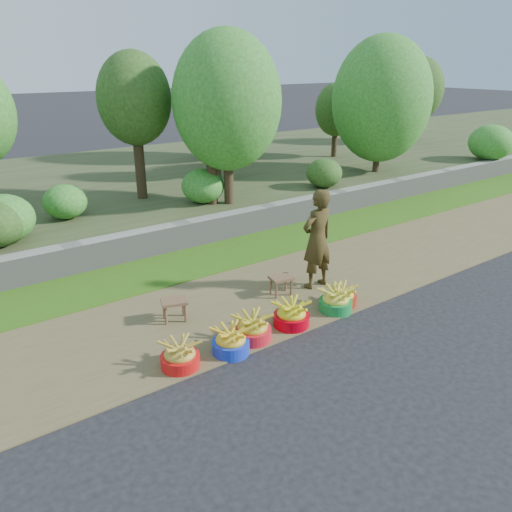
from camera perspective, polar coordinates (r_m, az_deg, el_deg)
ground_plane at (r=7.39m, az=6.86°, el=-8.21°), size 120.00×120.00×0.00m
dirt_shoulder at (r=8.23m, az=1.00°, el=-4.69°), size 80.00×2.50×0.02m
grass_verge at (r=9.76m, az=-6.02°, el=-0.39°), size 80.00×1.50×0.04m
retaining_wall at (r=10.37m, az=-8.43°, el=2.34°), size 80.00×0.35×0.55m
earth_bank at (r=14.75m, az=-17.42°, el=7.25°), size 80.00×10.00×0.50m
vegetation at (r=12.82m, az=-13.52°, el=15.67°), size 32.18×7.46×3.84m
basin_a at (r=6.48m, az=-8.68°, el=-11.24°), size 0.50×0.50×0.37m
basin_b at (r=6.70m, az=-2.92°, el=-9.75°), size 0.50×0.50×0.38m
basin_c at (r=6.97m, az=-0.41°, el=-8.33°), size 0.53×0.53×0.40m
basin_d at (r=7.33m, az=4.06°, el=-6.77°), size 0.53×0.53×0.40m
basin_e at (r=7.83m, az=9.09°, el=-5.08°), size 0.52×0.52×0.39m
basin_f at (r=8.03m, az=9.82°, el=-4.56°), size 0.46×0.46×0.35m
stool_left at (r=7.49m, az=-9.32°, el=-5.45°), size 0.45×0.39×0.33m
stool_right at (r=8.19m, az=2.89°, el=-2.80°), size 0.40×0.33×0.32m
vendor_woman at (r=8.33m, az=7.00°, el=1.90°), size 0.63×0.43×1.70m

